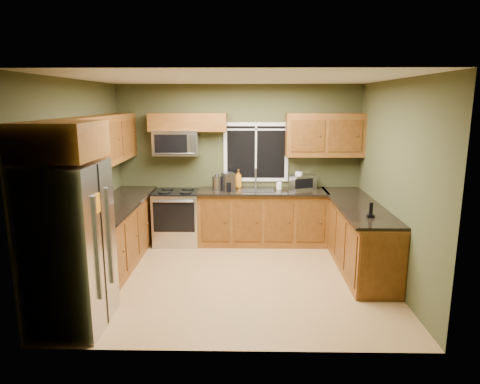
{
  "coord_description": "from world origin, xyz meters",
  "views": [
    {
      "loc": [
        0.16,
        -5.6,
        2.42
      ],
      "look_at": [
        0.05,
        0.35,
        1.15
      ],
      "focal_mm": 32.0,
      "sensor_mm": 36.0,
      "label": 1
    }
  ],
  "objects_px": {
    "coffee_maker": "(228,182)",
    "soap_bottle_a": "(238,179)",
    "toaster_oven": "(303,182)",
    "paper_towel_roll": "(299,180)",
    "soap_bottle_c": "(227,184)",
    "cordless_phone": "(371,213)",
    "microwave": "(176,143)",
    "soap_bottle_b": "(279,184)",
    "kettle": "(217,182)",
    "refrigerator": "(70,247)",
    "range": "(177,217)"
  },
  "relations": [
    {
      "from": "range",
      "to": "soap_bottle_c",
      "type": "relative_size",
      "value": 6.22
    },
    {
      "from": "refrigerator",
      "to": "soap_bottle_b",
      "type": "distance_m",
      "value": 3.77
    },
    {
      "from": "refrigerator",
      "to": "coffee_maker",
      "type": "xyz_separation_m",
      "value": [
        1.57,
        2.73,
        0.18
      ]
    },
    {
      "from": "soap_bottle_a",
      "to": "soap_bottle_c",
      "type": "distance_m",
      "value": 0.23
    },
    {
      "from": "range",
      "to": "refrigerator",
      "type": "bearing_deg",
      "value": -103.97
    },
    {
      "from": "paper_towel_roll",
      "to": "range",
      "type": "bearing_deg",
      "value": -174.42
    },
    {
      "from": "toaster_oven",
      "to": "cordless_phone",
      "type": "distance_m",
      "value": 1.94
    },
    {
      "from": "microwave",
      "to": "cordless_phone",
      "type": "distance_m",
      "value": 3.42
    },
    {
      "from": "paper_towel_roll",
      "to": "cordless_phone",
      "type": "height_order",
      "value": "paper_towel_roll"
    },
    {
      "from": "range",
      "to": "soap_bottle_c",
      "type": "xyz_separation_m",
      "value": [
        0.86,
        0.14,
        0.55
      ]
    },
    {
      "from": "coffee_maker",
      "to": "paper_towel_roll",
      "type": "xyz_separation_m",
      "value": [
        1.21,
        0.24,
        0.0
      ]
    },
    {
      "from": "refrigerator",
      "to": "cordless_phone",
      "type": "xyz_separation_m",
      "value": [
        3.5,
        1.09,
        0.1
      ]
    },
    {
      "from": "range",
      "to": "coffee_maker",
      "type": "xyz_separation_m",
      "value": [
        0.88,
        -0.04,
        0.61
      ]
    },
    {
      "from": "coffee_maker",
      "to": "soap_bottle_a",
      "type": "distance_m",
      "value": 0.32
    },
    {
      "from": "refrigerator",
      "to": "microwave",
      "type": "distance_m",
      "value": 3.1
    },
    {
      "from": "toaster_oven",
      "to": "cordless_phone",
      "type": "bearing_deg",
      "value": -70.41
    },
    {
      "from": "range",
      "to": "toaster_oven",
      "type": "relative_size",
      "value": 2.01
    },
    {
      "from": "coffee_maker",
      "to": "soap_bottle_a",
      "type": "bearing_deg",
      "value": 58.3
    },
    {
      "from": "range",
      "to": "toaster_oven",
      "type": "height_order",
      "value": "toaster_oven"
    },
    {
      "from": "refrigerator",
      "to": "toaster_oven",
      "type": "bearing_deg",
      "value": 45.7
    },
    {
      "from": "kettle",
      "to": "soap_bottle_b",
      "type": "height_order",
      "value": "kettle"
    },
    {
      "from": "paper_towel_roll",
      "to": "soap_bottle_c",
      "type": "bearing_deg",
      "value": -176.96
    },
    {
      "from": "refrigerator",
      "to": "paper_towel_roll",
      "type": "distance_m",
      "value": 4.07
    },
    {
      "from": "refrigerator",
      "to": "paper_towel_roll",
      "type": "bearing_deg",
      "value": 46.95
    },
    {
      "from": "coffee_maker",
      "to": "paper_towel_roll",
      "type": "height_order",
      "value": "paper_towel_roll"
    },
    {
      "from": "soap_bottle_a",
      "to": "soap_bottle_b",
      "type": "bearing_deg",
      "value": -10.59
    },
    {
      "from": "kettle",
      "to": "soap_bottle_b",
      "type": "xyz_separation_m",
      "value": [
        1.06,
        0.1,
        -0.05
      ]
    },
    {
      "from": "soap_bottle_c",
      "to": "soap_bottle_a",
      "type": "bearing_deg",
      "value": 25.71
    },
    {
      "from": "range",
      "to": "soap_bottle_b",
      "type": "xyz_separation_m",
      "value": [
        1.75,
        0.1,
        0.56
      ]
    },
    {
      "from": "refrigerator",
      "to": "microwave",
      "type": "height_order",
      "value": "microwave"
    },
    {
      "from": "microwave",
      "to": "soap_bottle_a",
      "type": "xyz_separation_m",
      "value": [
        1.05,
        0.09,
        -0.63
      ]
    },
    {
      "from": "paper_towel_roll",
      "to": "soap_bottle_a",
      "type": "distance_m",
      "value": 1.04
    },
    {
      "from": "soap_bottle_b",
      "to": "range",
      "type": "bearing_deg",
      "value": -176.76
    },
    {
      "from": "coffee_maker",
      "to": "toaster_oven",
      "type": "bearing_deg",
      "value": 8.34
    },
    {
      "from": "refrigerator",
      "to": "paper_towel_roll",
      "type": "relative_size",
      "value": 5.63
    },
    {
      "from": "refrigerator",
      "to": "range",
      "type": "distance_m",
      "value": 2.89
    },
    {
      "from": "toaster_oven",
      "to": "soap_bottle_a",
      "type": "bearing_deg",
      "value": 175.7
    },
    {
      "from": "range",
      "to": "cordless_phone",
      "type": "height_order",
      "value": "cordless_phone"
    },
    {
      "from": "toaster_oven",
      "to": "paper_towel_roll",
      "type": "xyz_separation_m",
      "value": [
        -0.07,
        0.06,
        0.02
      ]
    },
    {
      "from": "coffee_maker",
      "to": "soap_bottle_c",
      "type": "xyz_separation_m",
      "value": [
        -0.02,
        0.18,
        -0.07
      ]
    },
    {
      "from": "microwave",
      "to": "cordless_phone",
      "type": "bearing_deg",
      "value": -32.88
    },
    {
      "from": "paper_towel_roll",
      "to": "soap_bottle_b",
      "type": "xyz_separation_m",
      "value": [
        -0.34,
        -0.1,
        -0.06
      ]
    },
    {
      "from": "soap_bottle_b",
      "to": "cordless_phone",
      "type": "distance_m",
      "value": 2.07
    },
    {
      "from": "coffee_maker",
      "to": "soap_bottle_c",
      "type": "relative_size",
      "value": 2.02
    },
    {
      "from": "microwave",
      "to": "toaster_oven",
      "type": "relative_size",
      "value": 1.63
    },
    {
      "from": "range",
      "to": "soap_bottle_c",
      "type": "height_order",
      "value": "soap_bottle_c"
    },
    {
      "from": "kettle",
      "to": "soap_bottle_c",
      "type": "bearing_deg",
      "value": 40.45
    },
    {
      "from": "range",
      "to": "cordless_phone",
      "type": "relative_size",
      "value": 4.73
    },
    {
      "from": "coffee_maker",
      "to": "kettle",
      "type": "height_order",
      "value": "coffee_maker"
    },
    {
      "from": "coffee_maker",
      "to": "soap_bottle_b",
      "type": "xyz_separation_m",
      "value": [
        0.87,
        0.14,
        -0.06
      ]
    }
  ]
}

